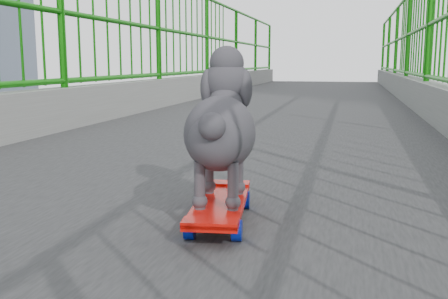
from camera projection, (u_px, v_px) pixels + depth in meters
railing at (130, 149)px, 1.68m from camera, size 3.00×24.00×1.42m
skateboard at (220, 206)px, 1.61m from camera, size 0.21×0.53×0.07m
poodle at (221, 125)px, 1.59m from camera, size 0.26×0.52×0.43m
car_5 at (132, 272)px, 16.97m from camera, size 1.59×4.56×1.50m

